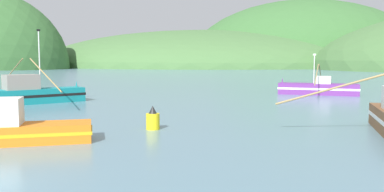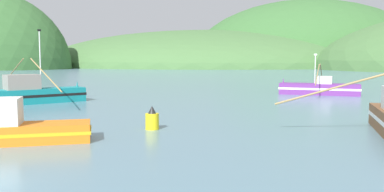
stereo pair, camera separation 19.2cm
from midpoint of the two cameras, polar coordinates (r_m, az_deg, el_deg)
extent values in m
ellipsoid|color=#47703D|center=(253.05, 1.59, 4.23)|extent=(202.74, 162.19, 44.12)
ellipsoid|color=#386633|center=(259.56, 15.69, 4.06)|extent=(145.05, 116.04, 80.95)
cube|color=#147F84|center=(43.75, -22.07, -0.05)|extent=(9.27, 10.09, 1.48)
cube|color=black|center=(43.74, -22.07, 0.05)|extent=(9.36, 10.19, 0.27)
cone|color=#147F84|center=(45.35, -15.87, 1.69)|extent=(0.28, 0.28, 0.70)
cube|color=gray|center=(43.49, -22.87, 1.85)|extent=(3.70, 3.79, 1.48)
cylinder|color=silver|center=(43.96, -20.62, 4.78)|extent=(0.12, 0.12, 5.81)
cube|color=black|center=(44.06, -20.75, 8.72)|extent=(0.26, 0.29, 0.20)
cylinder|color=#997F4C|center=(48.74, -23.91, 3.24)|extent=(6.21, 5.46, 2.88)
cylinder|color=#997F4C|center=(38.52, -19.99, 2.96)|extent=(6.21, 5.46, 2.88)
cylinder|color=#997F4C|center=(24.98, 18.90, 0.85)|extent=(6.09, 0.71, 2.01)
cube|color=#6B2D84|center=(53.31, 17.68, 0.93)|extent=(9.99, 4.03, 1.41)
cube|color=white|center=(53.31, 17.68, 1.01)|extent=(10.09, 4.07, 0.25)
cone|color=#6B2D84|center=(53.63, 12.93, 2.20)|extent=(0.23, 0.23, 0.70)
cube|color=silver|center=(53.22, 18.40, 2.17)|extent=(2.10, 2.37, 0.94)
cylinder|color=silver|center=(53.22, 17.16, 3.61)|extent=(0.12, 0.12, 3.54)
cube|color=white|center=(53.21, 17.22, 5.64)|extent=(0.36, 0.09, 0.20)
cylinder|color=#997F4C|center=(48.47, 17.48, 2.99)|extent=(1.30, 6.99, 2.24)
cylinder|color=#997F4C|center=(57.94, 17.95, 3.30)|extent=(1.30, 6.99, 2.24)
cylinder|color=yellow|center=(25.85, -5.46, -3.61)|extent=(0.86, 0.86, 1.03)
cone|color=black|center=(25.74, -5.48, -1.93)|extent=(0.52, 0.52, 0.50)
camera|label=1|loc=(0.10, -89.84, 0.01)|focal=37.60mm
camera|label=2|loc=(0.10, 90.16, -0.01)|focal=37.60mm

